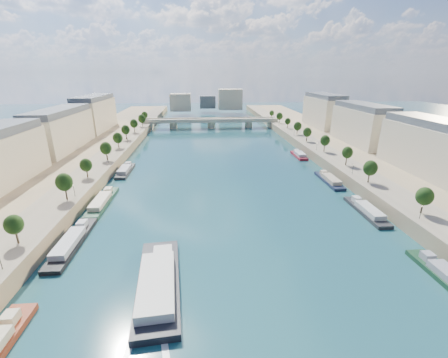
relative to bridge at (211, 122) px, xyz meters
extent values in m
plane|color=#0E2F3E|center=(0.00, -127.97, -5.08)|extent=(700.00, 700.00, 0.00)
cube|color=#9E8460|center=(-72.00, -127.97, -2.58)|extent=(44.00, 520.00, 5.00)
cube|color=#9E8460|center=(72.00, -127.97, -2.58)|extent=(44.00, 520.00, 5.00)
cube|color=gray|center=(-57.00, -127.97, -0.03)|extent=(14.00, 520.00, 0.10)
cube|color=gray|center=(57.00, -127.97, -0.03)|extent=(14.00, 520.00, 0.10)
cylinder|color=#382B1E|center=(-55.00, -185.97, 1.83)|extent=(0.50, 0.50, 3.82)
ellipsoid|color=black|center=(-55.00, -185.97, 5.42)|extent=(4.80, 4.80, 5.52)
cylinder|color=#382B1E|center=(-55.00, -161.97, 1.83)|extent=(0.50, 0.50, 3.82)
ellipsoid|color=black|center=(-55.00, -161.97, 5.42)|extent=(4.80, 4.80, 5.52)
cylinder|color=#382B1E|center=(-55.00, -137.97, 1.83)|extent=(0.50, 0.50, 3.82)
ellipsoid|color=black|center=(-55.00, -137.97, 5.42)|extent=(4.80, 4.80, 5.52)
cylinder|color=#382B1E|center=(-55.00, -113.97, 1.83)|extent=(0.50, 0.50, 3.82)
ellipsoid|color=black|center=(-55.00, -113.97, 5.42)|extent=(4.80, 4.80, 5.52)
cylinder|color=#382B1E|center=(-55.00, -89.97, 1.83)|extent=(0.50, 0.50, 3.82)
ellipsoid|color=black|center=(-55.00, -89.97, 5.42)|extent=(4.80, 4.80, 5.52)
cylinder|color=#382B1E|center=(-55.00, -65.97, 1.83)|extent=(0.50, 0.50, 3.82)
ellipsoid|color=black|center=(-55.00, -65.97, 5.42)|extent=(4.80, 4.80, 5.52)
cylinder|color=#382B1E|center=(-55.00, -41.97, 1.83)|extent=(0.50, 0.50, 3.82)
ellipsoid|color=black|center=(-55.00, -41.97, 5.42)|extent=(4.80, 4.80, 5.52)
cylinder|color=#382B1E|center=(-55.00, -17.97, 1.83)|extent=(0.50, 0.50, 3.82)
ellipsoid|color=black|center=(-55.00, -17.97, 5.42)|extent=(4.80, 4.80, 5.52)
cylinder|color=#382B1E|center=(-55.00, 6.03, 1.83)|extent=(0.50, 0.50, 3.82)
ellipsoid|color=black|center=(-55.00, 6.03, 5.42)|extent=(4.80, 4.80, 5.52)
cylinder|color=#382B1E|center=(55.00, -177.97, 1.83)|extent=(0.50, 0.50, 3.82)
ellipsoid|color=black|center=(55.00, -177.97, 5.42)|extent=(4.80, 4.80, 5.52)
cylinder|color=#382B1E|center=(55.00, -153.97, 1.83)|extent=(0.50, 0.50, 3.82)
ellipsoid|color=black|center=(55.00, -153.97, 5.42)|extent=(4.80, 4.80, 5.52)
cylinder|color=#382B1E|center=(55.00, -129.97, 1.83)|extent=(0.50, 0.50, 3.82)
ellipsoid|color=black|center=(55.00, -129.97, 5.42)|extent=(4.80, 4.80, 5.52)
cylinder|color=#382B1E|center=(55.00, -105.97, 1.83)|extent=(0.50, 0.50, 3.82)
ellipsoid|color=black|center=(55.00, -105.97, 5.42)|extent=(4.80, 4.80, 5.52)
cylinder|color=#382B1E|center=(55.00, -81.97, 1.83)|extent=(0.50, 0.50, 3.82)
ellipsoid|color=black|center=(55.00, -81.97, 5.42)|extent=(4.80, 4.80, 5.52)
cylinder|color=#382B1E|center=(55.00, -57.97, 1.83)|extent=(0.50, 0.50, 3.82)
ellipsoid|color=black|center=(55.00, -57.97, 5.42)|extent=(4.80, 4.80, 5.52)
cylinder|color=#382B1E|center=(55.00, -33.97, 1.83)|extent=(0.50, 0.50, 3.82)
ellipsoid|color=black|center=(55.00, -33.97, 5.42)|extent=(4.80, 4.80, 5.52)
cylinder|color=#382B1E|center=(55.00, -9.97, 1.83)|extent=(0.50, 0.50, 3.82)
ellipsoid|color=black|center=(55.00, -9.97, 5.42)|extent=(4.80, 4.80, 5.52)
cylinder|color=#382B1E|center=(55.00, 14.03, 1.83)|extent=(0.50, 0.50, 3.82)
ellipsoid|color=black|center=(55.00, 14.03, 5.42)|extent=(4.80, 4.80, 5.52)
cylinder|color=black|center=(-52.50, -197.97, 1.92)|extent=(0.14, 0.14, 4.00)
cylinder|color=black|center=(-52.50, -157.97, 1.92)|extent=(0.14, 0.14, 4.00)
sphere|color=#FFE5B2|center=(-52.50, -157.97, 4.02)|extent=(0.36, 0.36, 0.36)
cylinder|color=black|center=(-52.50, -117.97, 1.92)|extent=(0.14, 0.14, 4.00)
sphere|color=#FFE5B2|center=(-52.50, -117.97, 4.02)|extent=(0.36, 0.36, 0.36)
cylinder|color=black|center=(-52.50, -77.97, 1.92)|extent=(0.14, 0.14, 4.00)
sphere|color=#FFE5B2|center=(-52.50, -77.97, 4.02)|extent=(0.36, 0.36, 0.36)
cylinder|color=black|center=(-52.50, -37.97, 1.92)|extent=(0.14, 0.14, 4.00)
sphere|color=#FFE5B2|center=(-52.50, -37.97, 4.02)|extent=(0.36, 0.36, 0.36)
cylinder|color=black|center=(52.50, -182.97, 1.92)|extent=(0.14, 0.14, 4.00)
sphere|color=#FFE5B2|center=(52.50, -182.97, 4.02)|extent=(0.36, 0.36, 0.36)
cylinder|color=black|center=(52.50, -142.97, 1.92)|extent=(0.14, 0.14, 4.00)
sphere|color=#FFE5B2|center=(52.50, -142.97, 4.02)|extent=(0.36, 0.36, 0.36)
cylinder|color=black|center=(52.50, -102.97, 1.92)|extent=(0.14, 0.14, 4.00)
sphere|color=#FFE5B2|center=(52.50, -102.97, 4.02)|extent=(0.36, 0.36, 0.36)
cylinder|color=black|center=(52.50, -62.97, 1.92)|extent=(0.14, 0.14, 4.00)
sphere|color=#FFE5B2|center=(52.50, -62.97, 4.02)|extent=(0.36, 0.36, 0.36)
cylinder|color=black|center=(52.50, -22.97, 1.92)|extent=(0.14, 0.14, 4.00)
sphere|color=#FFE5B2|center=(52.50, -22.97, 4.02)|extent=(0.36, 0.36, 0.36)
cube|color=#C4B897|center=(-85.00, -86.97, 9.92)|extent=(16.00, 52.00, 20.00)
cube|color=#474C54|center=(-85.00, -86.97, 21.52)|extent=(14.72, 50.44, 3.20)
cube|color=#C4B897|center=(-85.00, -28.97, 9.92)|extent=(16.00, 52.00, 20.00)
cube|color=#474C54|center=(-85.00, -28.97, 21.52)|extent=(14.72, 50.44, 3.20)
cube|color=#C4B897|center=(85.00, -144.97, 9.92)|extent=(16.00, 52.00, 20.00)
cube|color=#474C54|center=(85.00, -144.97, 21.52)|extent=(14.72, 50.44, 3.20)
cube|color=#C4B897|center=(85.00, -86.97, 9.92)|extent=(16.00, 52.00, 20.00)
cube|color=#474C54|center=(85.00, -86.97, 21.52)|extent=(14.72, 50.44, 3.20)
cube|color=#C4B897|center=(85.00, -28.97, 9.92)|extent=(16.00, 52.00, 20.00)
cube|color=#474C54|center=(85.00, -28.97, 21.52)|extent=(14.72, 50.44, 3.20)
cube|color=#C4B897|center=(-30.00, 82.03, 8.92)|extent=(22.00, 18.00, 18.00)
cube|color=#C4B897|center=(25.00, 92.03, 10.92)|extent=(26.00, 20.00, 22.00)
cube|color=#474C54|center=(0.00, 107.03, 6.92)|extent=(18.00, 16.00, 14.00)
cube|color=#C1B79E|center=(0.00, 0.00, 1.12)|extent=(112.00, 11.00, 2.20)
cube|color=#C1B79E|center=(0.00, -5.00, 2.62)|extent=(112.00, 0.80, 0.90)
cube|color=#C1B79E|center=(0.00, 5.00, 2.62)|extent=(112.00, 0.80, 0.90)
cylinder|color=#C1B79E|center=(-32.00, 0.00, -2.58)|extent=(6.40, 6.40, 5.00)
cylinder|color=#C1B79E|center=(0.00, 0.00, -2.58)|extent=(6.40, 6.40, 5.00)
cylinder|color=#C1B79E|center=(32.00, 0.00, -2.58)|extent=(6.40, 6.40, 5.00)
cube|color=#C1B79E|center=(-52.00, 0.00, -2.58)|extent=(6.00, 12.00, 5.00)
cube|color=#C1B79E|center=(52.00, 0.00, -2.58)|extent=(6.00, 12.00, 5.00)
cube|color=black|center=(-19.68, -199.53, -4.56)|extent=(11.65, 32.04, 2.24)
cube|color=silver|center=(-19.68, -202.05, -2.43)|extent=(9.09, 20.96, 2.02)
cube|color=silver|center=(-19.68, -190.12, -2.54)|extent=(4.79, 4.14, 1.80)
cube|color=silver|center=(-22.88, -216.53, -5.06)|extent=(2.12, 26.03, 0.04)
cube|color=silver|center=(-16.48, -216.53, -5.06)|extent=(6.57, 25.68, 0.04)
cube|color=beige|center=(-45.50, -208.86, -2.98)|extent=(2.50, 2.74, 1.80)
cube|color=black|center=(-45.50, -180.62, -4.78)|extent=(5.00, 26.93, 1.80)
cube|color=#B0B4BD|center=(-45.50, -182.77, -3.08)|extent=(4.10, 14.81, 1.60)
cube|color=#B0B4BD|center=(-45.50, -172.54, -2.98)|extent=(2.50, 3.23, 1.80)
cube|color=#1A422D|center=(-45.50, -153.18, -4.78)|extent=(5.00, 26.86, 1.80)
cube|color=beige|center=(-45.50, -155.33, -3.08)|extent=(4.10, 14.77, 1.60)
cube|color=beige|center=(-45.50, -145.13, -2.98)|extent=(2.50, 3.22, 1.80)
cube|color=#2B2C2E|center=(-45.50, -116.96, -4.78)|extent=(5.00, 22.17, 1.80)
cube|color=#9797A0|center=(-45.50, -118.73, -3.08)|extent=(4.10, 12.20, 1.60)
cube|color=#9797A0|center=(-45.50, -110.31, -2.98)|extent=(2.50, 2.66, 1.80)
cube|color=#173B23|center=(45.50, -203.06, -4.78)|extent=(5.00, 21.87, 1.80)
cube|color=gray|center=(45.50, -196.50, -2.98)|extent=(2.50, 2.62, 1.80)
cube|color=#28282A|center=(45.50, -168.15, -4.78)|extent=(5.00, 23.07, 1.80)
cube|color=beige|center=(45.50, -169.99, -3.08)|extent=(4.10, 12.69, 1.60)
cube|color=beige|center=(45.50, -161.23, -2.98)|extent=(2.50, 2.77, 1.80)
cube|color=#192038|center=(45.50, -137.72, -4.78)|extent=(5.00, 22.10, 1.80)
cube|color=tan|center=(45.50, -139.49, -3.08)|extent=(4.10, 12.15, 1.60)
cube|color=tan|center=(45.50, -131.09, -2.98)|extent=(2.50, 2.65, 1.80)
cube|color=maroon|center=(45.50, -96.34, -4.78)|extent=(5.00, 17.55, 1.80)
cube|color=silver|center=(45.50, -97.75, -3.08)|extent=(4.10, 9.65, 1.60)
cube|color=silver|center=(45.50, -91.08, -2.98)|extent=(2.50, 2.11, 1.80)
camera|label=1|loc=(-9.56, -255.24, 39.72)|focal=24.00mm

